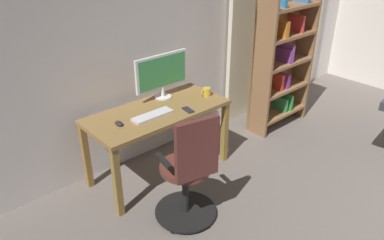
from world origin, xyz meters
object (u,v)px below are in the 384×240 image
Objects in this scene: computer_keyboard at (153,115)px; computer_monitor at (162,73)px; cell_phone_by_monitor at (188,110)px; bookshelf at (280,61)px; desk at (158,119)px; computer_mouse at (119,123)px; office_chair at (189,174)px; mug_tea at (206,92)px.

computer_monitor is at bearing -139.84° from computer_keyboard.
computer_monitor reaches higher than cell_phone_by_monitor.
cell_phone_by_monitor is at bearing 88.37° from computer_monitor.
desk is at bearing -3.06° from bookshelf.
computer_monitor is 0.37× the size of bookshelf.
desk is at bearing -176.98° from computer_mouse.
office_chair reaches higher than mug_tea.
desk is at bearing 42.37° from computer_monitor.
mug_tea is at bearing -178.63° from computer_keyboard.
desk is 11.24× the size of mug_tea.
computer_keyboard is 2.88× the size of cell_phone_by_monitor.
office_chair is at bearing 71.68° from desk.
mug_tea is (-1.05, 0.05, 0.03)m from computer_mouse.
computer_monitor is at bearing -161.26° from computer_mouse.
cell_phone_by_monitor is at bearing 135.65° from desk.
computer_monitor reaches higher than computer_mouse.
office_chair reaches higher than computer_keyboard.
computer_mouse is at bearing -1.86° from bookshelf.
computer_keyboard is 0.72m from mug_tea.
office_chair is 1.67× the size of computer_monitor.
computer_monitor reaches higher than desk.
office_chair is 0.76m from cell_phone_by_monitor.
computer_monitor is (-0.48, -0.96, 0.53)m from office_chair.
computer_monitor is at bearing -137.63° from desk.
desk is 0.81m from office_chair.
computer_keyboard is at bearing 1.37° from mug_tea.
mug_tea is at bearing 143.09° from computer_monitor.
cell_phone_by_monitor is at bearing 20.12° from mug_tea.
computer_mouse reaches higher than computer_keyboard.
office_chair reaches higher than computer_mouse.
office_chair is (0.25, 0.76, -0.15)m from desk.
office_chair is 10.65× the size of computer_mouse.
mug_tea reaches higher than computer_keyboard.
office_chair is at bearing 38.88° from mug_tea.
bookshelf is at bearing 169.25° from computer_monitor.
cell_phone_by_monitor is (-0.34, 0.12, -0.01)m from computer_keyboard.
computer_keyboard is at bearing -10.92° from cell_phone_by_monitor.
office_chair is at bearing 79.20° from computer_keyboard.
mug_tea is (-0.60, 0.07, 0.14)m from desk.
mug_tea is (-0.72, -0.02, 0.03)m from computer_keyboard.
computer_mouse is 1.06m from mug_tea.
bookshelf is at bearing 179.69° from computer_keyboard.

